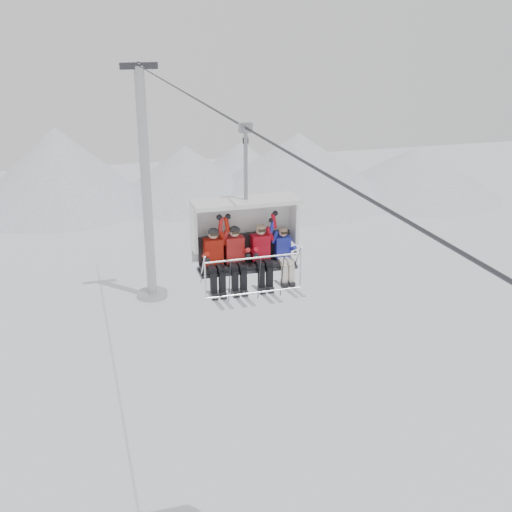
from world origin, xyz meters
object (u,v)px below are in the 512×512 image
object	(u,v)px
chairlift_carrier	(245,232)
skier_center_left	(236,256)
lift_tower_right	(147,203)
skier_far_right	(284,253)
skier_center_right	(262,253)
skier_far_left	(214,258)

from	to	relation	value
chairlift_carrier	skier_center_left	bearing A→B (deg)	-136.18
lift_tower_right	skier_far_right	bearing A→B (deg)	-87.52
skier_center_left	skier_center_right	world-z (taller)	skier_center_left
skier_center_right	skier_far_right	world-z (taller)	skier_center_right
skier_center_right	lift_tower_right	bearing A→B (deg)	90.93
lift_tower_right	chairlift_carrier	bearing A→B (deg)	-90.00
chairlift_carrier	skier_center_right	bearing A→B (deg)	-41.42
skier_center_right	skier_far_right	bearing A→B (deg)	-1.68
lift_tower_right	skier_far_left	xyz separation A→B (m)	(-0.84, -21.31, 4.47)
skier_center_left	lift_tower_right	bearing A→B (deg)	89.15
lift_tower_right	chairlift_carrier	size ratio (longest dim) A/B	3.38
skier_far_left	lift_tower_right	bearing A→B (deg)	87.73
skier_far_right	skier_center_right	bearing A→B (deg)	178.32
chairlift_carrier	skier_center_right	world-z (taller)	chairlift_carrier
skier_far_left	chairlift_carrier	bearing A→B (deg)	19.78
skier_far_left	skier_center_left	size ratio (longest dim) A/B	1.00
skier_center_left	skier_far_right	xyz separation A→B (m)	(1.24, -0.02, -0.07)
chairlift_carrier	skier_far_left	bearing A→B (deg)	-160.22
lift_tower_right	skier_center_left	distance (m)	21.77
skier_far_right	lift_tower_right	bearing A→B (deg)	92.48
skier_center_left	skier_far_right	world-z (taller)	skier_center_left
lift_tower_right	skier_center_right	distance (m)	21.77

